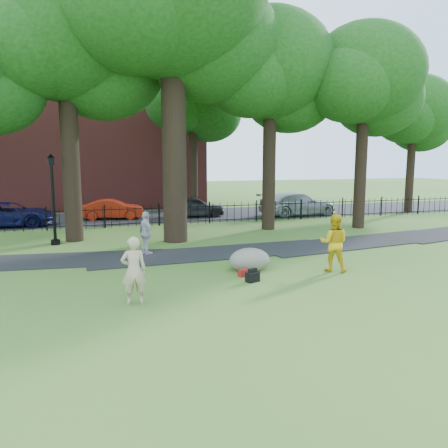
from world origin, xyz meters
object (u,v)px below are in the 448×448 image
object	(u,v)px
big_tree	(174,11)
lamppost	(53,201)
woman	(134,270)
boulder	(250,258)
red_sedan	(113,209)
man	(334,243)

from	to	relation	value
big_tree	lamppost	xyz separation A→B (m)	(-5.43, 0.68, -8.17)
lamppost	woman	bearing A→B (deg)	-88.08
woman	lamppost	distance (m)	9.62
boulder	big_tree	bearing A→B (deg)	101.85
red_sedan	lamppost	bearing A→B (deg)	166.73
big_tree	lamppost	world-z (taller)	big_tree
man	boulder	bearing A→B (deg)	13.57
man	boulder	xyz separation A→B (m)	(-2.69, 0.96, -0.57)
big_tree	boulder	bearing A→B (deg)	-78.15
man	lamppost	distance (m)	12.22
man	lamppost	bearing A→B (deg)	-6.31
woman	boulder	bearing A→B (deg)	-148.27
man	big_tree	bearing A→B (deg)	-27.49
big_tree	lamppost	bearing A→B (deg)	172.90
big_tree	woman	xyz separation A→B (m)	(-2.86, -8.54, -9.24)
boulder	woman	bearing A→B (deg)	-149.73
woman	red_sedan	bearing A→B (deg)	-89.66
boulder	lamppost	distance (m)	9.68
big_tree	boulder	world-z (taller)	big_tree
big_tree	red_sedan	world-z (taller)	big_tree
woman	boulder	xyz separation A→B (m)	(4.14, 2.42, -0.49)
man	boulder	world-z (taller)	man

